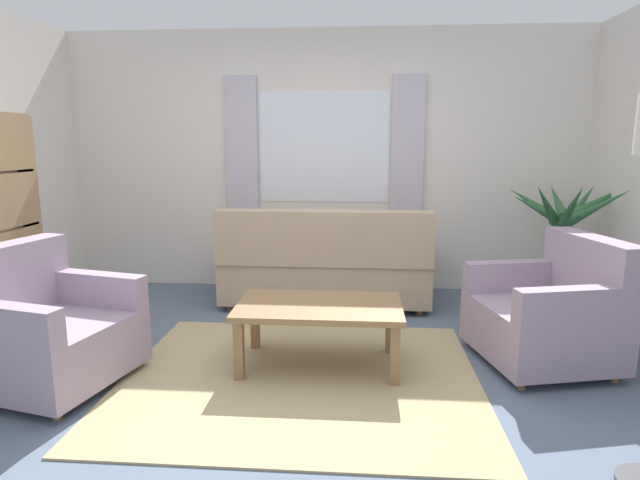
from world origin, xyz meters
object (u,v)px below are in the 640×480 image
(armchair_left, at_px, (45,330))
(armchair_right, at_px, (551,313))
(potted_plant, at_px, (562,244))
(couch, at_px, (325,266))
(coffee_table, at_px, (319,312))

(armchair_left, height_order, armchair_right, same)
(armchair_left, bearing_deg, potted_plant, -50.80)
(couch, distance_m, armchair_right, 2.02)
(armchair_left, relative_size, potted_plant, 0.83)
(coffee_table, distance_m, potted_plant, 2.55)
(couch, height_order, coffee_table, couch)
(potted_plant, bearing_deg, couch, -177.96)
(armchair_right, xyz_separation_m, potted_plant, (0.52, 1.28, 0.24))
(armchair_right, bearing_deg, potted_plant, 144.89)
(coffee_table, bearing_deg, couch, 92.07)
(potted_plant, bearing_deg, coffee_table, -145.19)
(armchair_right, relative_size, potted_plant, 0.83)
(armchair_left, bearing_deg, armchair_right, -66.95)
(couch, xyz_separation_m, potted_plant, (2.14, 0.08, 0.22))
(couch, relative_size, armchair_right, 1.89)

